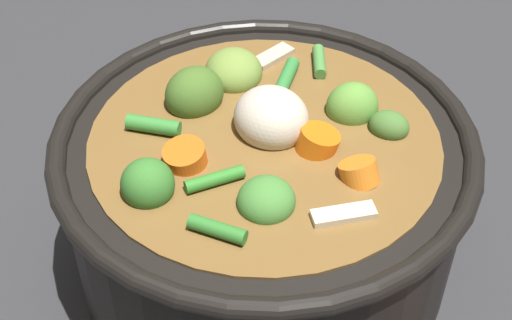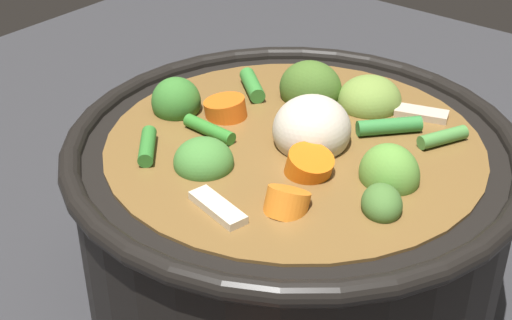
% 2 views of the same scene
% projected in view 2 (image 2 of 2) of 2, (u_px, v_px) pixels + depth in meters
% --- Properties ---
extents(ground_plane, '(1.10, 1.10, 0.00)m').
position_uv_depth(ground_plane, '(289.00, 297.00, 0.51)').
color(ground_plane, '#2D2D30').
extents(cooking_pot, '(0.28, 0.28, 0.15)m').
position_uv_depth(cooking_pot, '(292.00, 216.00, 0.48)').
color(cooking_pot, black).
rests_on(cooking_pot, ground_plane).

